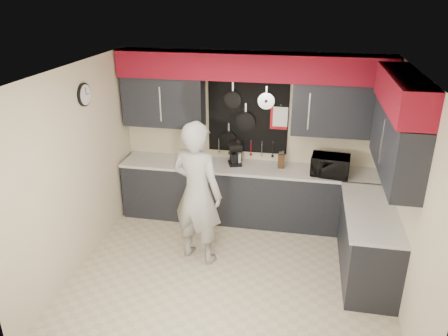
% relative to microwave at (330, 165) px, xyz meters
% --- Properties ---
extents(ground, '(4.00, 4.00, 0.00)m').
position_rel_microwave_xyz_m(ground, '(-1.21, -1.35, -1.07)').
color(ground, beige).
rests_on(ground, ground).
extents(back_wall_assembly, '(4.00, 0.36, 2.60)m').
position_rel_microwave_xyz_m(back_wall_assembly, '(-1.20, 0.25, 0.94)').
color(back_wall_assembly, beige).
rests_on(back_wall_assembly, ground).
extents(right_wall_assembly, '(0.36, 3.50, 2.60)m').
position_rel_microwave_xyz_m(right_wall_assembly, '(0.65, -1.08, 0.87)').
color(right_wall_assembly, beige).
rests_on(right_wall_assembly, ground).
extents(left_wall_assembly, '(0.05, 3.50, 2.60)m').
position_rel_microwave_xyz_m(left_wall_assembly, '(-3.20, -1.33, 0.27)').
color(left_wall_assembly, beige).
rests_on(left_wall_assembly, ground).
extents(base_cabinets, '(3.95, 2.20, 0.92)m').
position_rel_microwave_xyz_m(base_cabinets, '(-0.72, -0.22, -0.61)').
color(base_cabinets, black).
rests_on(base_cabinets, ground).
extents(microwave, '(0.57, 0.42, 0.30)m').
position_rel_microwave_xyz_m(microwave, '(0.00, 0.00, 0.00)').
color(microwave, black).
rests_on(microwave, base_cabinets).
extents(knife_block, '(0.11, 0.11, 0.21)m').
position_rel_microwave_xyz_m(knife_block, '(-0.71, 0.14, -0.04)').
color(knife_block, '#322110').
rests_on(knife_block, base_cabinets).
extents(utensil_crock, '(0.13, 0.13, 0.17)m').
position_rel_microwave_xyz_m(utensil_crock, '(-1.39, 0.18, -0.06)').
color(utensil_crock, white).
rests_on(utensil_crock, base_cabinets).
extents(coffee_maker, '(0.25, 0.28, 0.35)m').
position_rel_microwave_xyz_m(coffee_maker, '(-1.41, 0.17, 0.03)').
color(coffee_maker, black).
rests_on(coffee_maker, base_cabinets).
extents(person, '(0.82, 0.67, 1.95)m').
position_rel_microwave_xyz_m(person, '(-1.71, -1.06, -0.09)').
color(person, '#9A9A98').
rests_on(person, ground).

